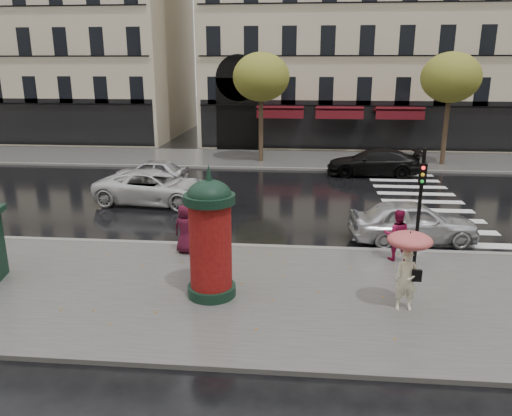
# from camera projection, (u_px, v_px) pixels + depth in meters

# --- Properties ---
(ground) EXTENTS (160.00, 160.00, 0.00)m
(ground) POSITION_uv_depth(u_px,v_px,m) (279.00, 289.00, 13.79)
(ground) COLOR black
(ground) RESTS_ON ground
(near_sidewalk) EXTENTS (90.00, 7.00, 0.12)m
(near_sidewalk) POSITION_uv_depth(u_px,v_px,m) (279.00, 295.00, 13.30)
(near_sidewalk) COLOR #474744
(near_sidewalk) RESTS_ON ground
(far_sidewalk) EXTENTS (90.00, 6.00, 0.12)m
(far_sidewalk) POSITION_uv_depth(u_px,v_px,m) (293.00, 159.00, 31.94)
(far_sidewalk) COLOR #474744
(far_sidewalk) RESTS_ON ground
(near_kerb) EXTENTS (90.00, 0.25, 0.14)m
(near_kerb) POSITION_uv_depth(u_px,v_px,m) (284.00, 248.00, 16.64)
(near_kerb) COLOR slate
(near_kerb) RESTS_ON ground
(far_kerb) EXTENTS (90.00, 0.25, 0.14)m
(far_kerb) POSITION_uv_depth(u_px,v_px,m) (292.00, 169.00, 29.07)
(far_kerb) COLOR slate
(far_kerb) RESTS_ON ground
(zebra_crossing) EXTENTS (3.60, 11.75, 0.01)m
(zebra_crossing) POSITION_uv_depth(u_px,v_px,m) (422.00, 201.00, 22.44)
(zebra_crossing) COLOR silver
(zebra_crossing) RESTS_ON ground
(tree_far_left) EXTENTS (3.40, 3.40, 6.64)m
(tree_far_left) POSITION_uv_depth(u_px,v_px,m) (261.00, 77.00, 29.73)
(tree_far_left) COLOR #38281C
(tree_far_left) RESTS_ON ground
(tree_far_right) EXTENTS (3.40, 3.40, 6.64)m
(tree_far_right) POSITION_uv_depth(u_px,v_px,m) (451.00, 78.00, 28.76)
(tree_far_right) COLOR #38281C
(tree_far_right) RESTS_ON ground
(woman_umbrella) EXTENTS (1.07, 1.07, 2.06)m
(woman_umbrella) POSITION_uv_depth(u_px,v_px,m) (408.00, 258.00, 12.03)
(woman_umbrella) COLOR #F3ECC8
(woman_umbrella) RESTS_ON near_sidewalk
(woman_red) EXTENTS (0.83, 0.68, 1.61)m
(woman_red) POSITION_uv_depth(u_px,v_px,m) (397.00, 235.00, 15.30)
(woman_red) COLOR #A41445
(woman_red) RESTS_ON near_sidewalk
(man_burgundy) EXTENTS (0.89, 0.70, 1.60)m
(man_burgundy) POSITION_uv_depth(u_px,v_px,m) (185.00, 229.00, 15.89)
(man_burgundy) COLOR #430D1F
(man_burgundy) RESTS_ON near_sidewalk
(morris_column) EXTENTS (1.30, 1.30, 3.51)m
(morris_column) POSITION_uv_depth(u_px,v_px,m) (210.00, 235.00, 12.70)
(morris_column) COLOR black
(morris_column) RESTS_ON near_sidewalk
(traffic_light) EXTENTS (0.25, 0.35, 3.56)m
(traffic_light) POSITION_uv_depth(u_px,v_px,m) (420.00, 196.00, 14.46)
(traffic_light) COLOR black
(traffic_light) RESTS_ON near_sidewalk
(car_silver) EXTENTS (4.49, 2.18, 1.48)m
(car_silver) POSITION_uv_depth(u_px,v_px,m) (413.00, 221.00, 17.21)
(car_silver) COLOR silver
(car_silver) RESTS_ON ground
(car_white) EXTENTS (5.47, 2.97, 1.45)m
(car_white) POSITION_uv_depth(u_px,v_px,m) (155.00, 187.00, 21.98)
(car_white) COLOR silver
(car_white) RESTS_ON ground
(car_black) EXTENTS (5.05, 2.08, 1.46)m
(car_black) POSITION_uv_depth(u_px,v_px,m) (373.00, 162.00, 27.53)
(car_black) COLOR black
(car_black) RESTS_ON ground
(car_far_silver) EXTENTS (3.92, 1.93, 1.29)m
(car_far_silver) POSITION_uv_depth(u_px,v_px,m) (152.00, 172.00, 25.54)
(car_far_silver) COLOR silver
(car_far_silver) RESTS_ON ground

